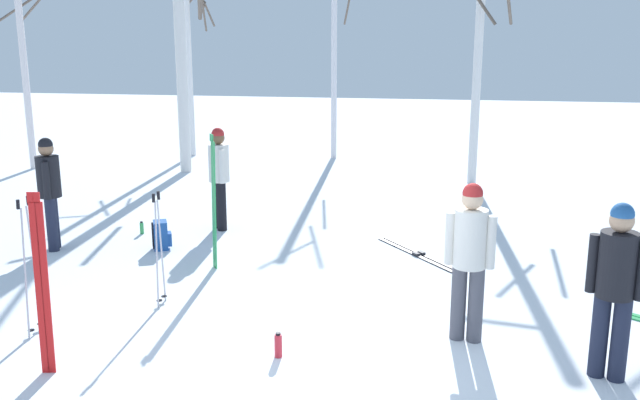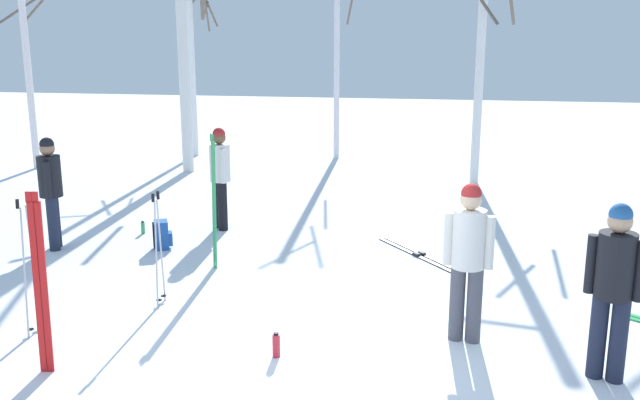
# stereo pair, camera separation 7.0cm
# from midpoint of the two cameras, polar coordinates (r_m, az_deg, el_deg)

# --- Properties ---
(ground_plane) EXTENTS (60.00, 60.00, 0.00)m
(ground_plane) POSITION_cam_midpoint_polar(r_m,az_deg,el_deg) (7.00, 1.40, -13.54)
(ground_plane) COLOR white
(person_0) EXTENTS (0.51, 0.34, 1.72)m
(person_0) POSITION_cam_midpoint_polar(r_m,az_deg,el_deg) (7.34, 12.44, -4.27)
(person_0) COLOR #4C4C56
(person_0) RESTS_ON ground_plane
(person_1) EXTENTS (0.34, 0.49, 1.72)m
(person_1) POSITION_cam_midpoint_polar(r_m,az_deg,el_deg) (11.08, -21.23, 1.09)
(person_1) COLOR #1E2338
(person_1) RESTS_ON ground_plane
(person_2) EXTENTS (0.34, 0.45, 1.72)m
(person_2) POSITION_cam_midpoint_polar(r_m,az_deg,el_deg) (11.54, -8.09, 2.33)
(person_2) COLOR black
(person_2) RESTS_ON ground_plane
(person_3) EXTENTS (0.49, 0.34, 1.72)m
(person_3) POSITION_cam_midpoint_polar(r_m,az_deg,el_deg) (6.92, 23.42, -6.17)
(person_3) COLOR #1E2338
(person_3) RESTS_ON ground_plane
(ski_pair_planted_0) EXTENTS (0.15, 0.19, 1.90)m
(ski_pair_planted_0) POSITION_cam_midpoint_polar(r_m,az_deg,el_deg) (9.54, -8.56, -0.25)
(ski_pair_planted_0) COLOR green
(ski_pair_planted_0) RESTS_ON ground_plane
(ski_pair_planted_1) EXTENTS (0.16, 0.04, 1.79)m
(ski_pair_planted_1) POSITION_cam_midpoint_polar(r_m,az_deg,el_deg) (7.02, -21.87, -6.54)
(ski_pair_planted_1) COLOR red
(ski_pair_planted_1) RESTS_ON ground_plane
(ski_pair_lying_0) EXTENTS (1.28, 1.54, 0.05)m
(ski_pair_lying_0) POSITION_cam_midpoint_polar(r_m,az_deg,el_deg) (10.40, 8.25, -4.43)
(ski_pair_lying_0) COLOR black
(ski_pair_lying_0) RESTS_ON ground_plane
(ski_poles_0) EXTENTS (0.07, 0.28, 1.52)m
(ski_poles_0) POSITION_cam_midpoint_polar(r_m,az_deg,el_deg) (8.04, -22.74, -4.74)
(ski_poles_0) COLOR #B2B2BC
(ski_poles_0) RESTS_ON ground_plane
(ski_poles_1) EXTENTS (0.07, 0.24, 1.39)m
(ski_poles_1) POSITION_cam_midpoint_polar(r_m,az_deg,el_deg) (8.45, -13.01, -3.65)
(ski_poles_1) COLOR #B2B2BC
(ski_poles_1) RESTS_ON ground_plane
(backpack_1) EXTENTS (0.34, 0.32, 0.44)m
(backpack_1) POSITION_cam_midpoint_polar(r_m,az_deg,el_deg) (10.78, -12.76, -2.85)
(backpack_1) COLOR #1E4C99
(backpack_1) RESTS_ON ground_plane
(water_bottle_0) EXTENTS (0.08, 0.08, 0.26)m
(water_bottle_0) POSITION_cam_midpoint_polar(r_m,az_deg,el_deg) (7.12, -3.36, -11.91)
(water_bottle_0) COLOR red
(water_bottle_0) RESTS_ON ground_plane
(water_bottle_1) EXTENTS (0.06, 0.06, 0.21)m
(water_bottle_1) POSITION_cam_midpoint_polar(r_m,az_deg,el_deg) (11.70, -14.28, -2.23)
(water_bottle_1) COLOR green
(water_bottle_1) RESTS_ON ground_plane
(birch_tree_0) EXTENTS (1.44, 1.44, 6.21)m
(birch_tree_0) POSITION_cam_midpoint_polar(r_m,az_deg,el_deg) (18.12, -23.08, 12.48)
(birch_tree_0) COLOR silver
(birch_tree_0) RESTS_ON ground_plane
(birch_tree_1) EXTENTS (1.15, 1.17, 5.17)m
(birch_tree_1) POSITION_cam_midpoint_polar(r_m,az_deg,el_deg) (18.86, -10.37, 11.88)
(birch_tree_1) COLOR silver
(birch_tree_1) RESTS_ON ground_plane
(birch_tree_2) EXTENTS (1.32, 1.33, 6.20)m
(birch_tree_2) POSITION_cam_midpoint_polar(r_m,az_deg,el_deg) (16.57, -11.15, 13.34)
(birch_tree_2) COLOR silver
(birch_tree_2) RESTS_ON ground_plane
(birch_tree_3) EXTENTS (0.92, 1.06, 5.75)m
(birch_tree_3) POSITION_cam_midpoint_polar(r_m,az_deg,el_deg) (18.20, 1.58, 12.88)
(birch_tree_3) COLOR silver
(birch_tree_3) RESTS_ON ground_plane
(birch_tree_4) EXTENTS (1.94, 1.49, 6.02)m
(birch_tree_4) POSITION_cam_midpoint_polar(r_m,az_deg,el_deg) (15.28, 13.39, 12.89)
(birch_tree_4) COLOR silver
(birch_tree_4) RESTS_ON ground_plane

